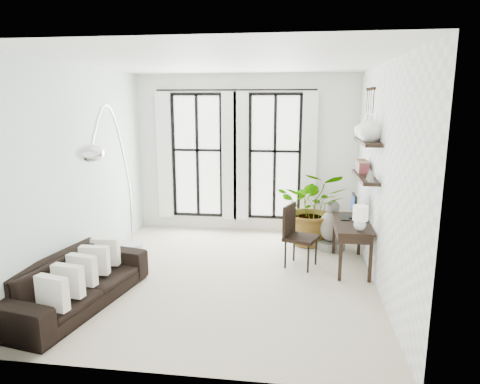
% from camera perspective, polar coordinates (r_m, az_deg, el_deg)
% --- Properties ---
extents(floor, '(5.00, 5.00, 0.00)m').
position_cam_1_polar(floor, '(6.78, -1.89, -11.10)').
color(floor, beige).
rests_on(floor, ground).
extents(ceiling, '(5.00, 5.00, 0.00)m').
position_cam_1_polar(ceiling, '(6.26, -2.10, 16.96)').
color(ceiling, white).
rests_on(ceiling, wall_back).
extents(wall_left, '(0.00, 5.00, 5.00)m').
position_cam_1_polar(wall_left, '(7.06, -20.34, 2.63)').
color(wall_left, silver).
rests_on(wall_left, floor).
extents(wall_right, '(0.00, 5.00, 5.00)m').
position_cam_1_polar(wall_right, '(6.35, 18.46, 1.79)').
color(wall_right, white).
rests_on(wall_right, floor).
extents(wall_back, '(4.50, 0.00, 4.50)m').
position_cam_1_polar(wall_back, '(8.77, 0.75, 5.06)').
color(wall_back, white).
rests_on(wall_back, floor).
extents(windows, '(3.26, 0.13, 2.65)m').
position_cam_1_polar(windows, '(8.74, -0.62, 4.77)').
color(windows, white).
rests_on(windows, wall_back).
extents(wall_shelves, '(0.25, 1.30, 0.60)m').
position_cam_1_polar(wall_shelves, '(6.96, 16.40, 3.83)').
color(wall_shelves, black).
rests_on(wall_shelves, wall_right).
extents(sofa, '(1.26, 2.34, 0.65)m').
position_cam_1_polar(sofa, '(6.15, -21.02, -11.12)').
color(sofa, black).
rests_on(sofa, floor).
extents(throw_pillows, '(0.40, 1.52, 0.40)m').
position_cam_1_polar(throw_pillows, '(6.04, -20.30, -9.70)').
color(throw_pillows, white).
rests_on(throw_pillows, sofa).
extents(plant, '(1.37, 1.21, 1.42)m').
position_cam_1_polar(plant, '(8.12, 9.67, -2.07)').
color(plant, '#2D7228').
rests_on(plant, floor).
extents(desk, '(0.55, 1.29, 1.15)m').
position_cam_1_polar(desk, '(7.06, 14.71, -4.38)').
color(desk, black).
rests_on(desk, floor).
extents(desk_chair, '(0.62, 0.62, 1.02)m').
position_cam_1_polar(desk_chair, '(7.04, 7.47, -5.26)').
color(desk_chair, black).
rests_on(desk_chair, floor).
extents(arc_lamp, '(0.77, 2.52, 2.63)m').
position_cam_1_polar(arc_lamp, '(6.67, -16.79, 6.23)').
color(arc_lamp, silver).
rests_on(arc_lamp, floor).
extents(buddha, '(0.51, 0.51, 0.91)m').
position_cam_1_polar(buddha, '(7.99, 12.14, -4.82)').
color(buddha, gray).
rests_on(buddha, floor).
extents(vase_a, '(0.37, 0.37, 0.38)m').
position_cam_1_polar(vase_a, '(6.63, 17.04, 8.09)').
color(vase_a, white).
rests_on(vase_a, shelf_upper).
extents(vase_b, '(0.37, 0.37, 0.38)m').
position_cam_1_polar(vase_b, '(7.02, 16.52, 8.31)').
color(vase_b, white).
rests_on(vase_b, shelf_upper).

